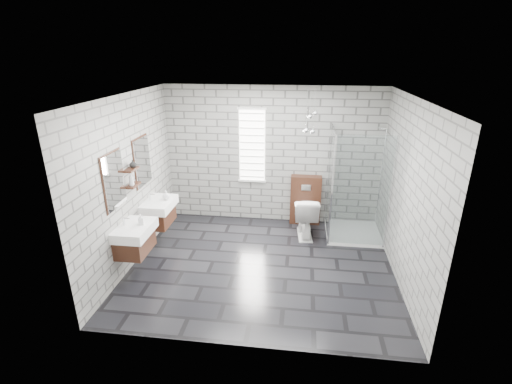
% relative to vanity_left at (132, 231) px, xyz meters
% --- Properties ---
extents(floor, '(4.20, 3.60, 0.02)m').
position_rel_vanity_left_xyz_m(floor, '(1.91, 0.51, -0.77)').
color(floor, black).
rests_on(floor, ground).
extents(ceiling, '(4.20, 3.60, 0.02)m').
position_rel_vanity_left_xyz_m(ceiling, '(1.91, 0.51, 1.95)').
color(ceiling, white).
rests_on(ceiling, wall_back).
extents(wall_back, '(4.20, 0.02, 2.70)m').
position_rel_vanity_left_xyz_m(wall_back, '(1.91, 2.32, 0.59)').
color(wall_back, gray).
rests_on(wall_back, floor).
extents(wall_front, '(4.20, 0.02, 2.70)m').
position_rel_vanity_left_xyz_m(wall_front, '(1.91, -1.30, 0.59)').
color(wall_front, gray).
rests_on(wall_front, floor).
extents(wall_left, '(0.02, 3.60, 2.70)m').
position_rel_vanity_left_xyz_m(wall_left, '(-0.20, 0.51, 0.59)').
color(wall_left, gray).
rests_on(wall_left, floor).
extents(wall_right, '(0.02, 3.60, 2.70)m').
position_rel_vanity_left_xyz_m(wall_right, '(4.02, 0.51, 0.59)').
color(wall_right, gray).
rests_on(wall_right, floor).
extents(vanity_left, '(0.47, 0.70, 1.57)m').
position_rel_vanity_left_xyz_m(vanity_left, '(0.00, 0.00, 0.00)').
color(vanity_left, '#3E2013').
rests_on(vanity_left, wall_left).
extents(vanity_right, '(0.47, 0.70, 1.57)m').
position_rel_vanity_left_xyz_m(vanity_right, '(0.00, 0.99, 0.00)').
color(vanity_right, '#3E2013').
rests_on(vanity_right, wall_left).
extents(shelf_lower, '(0.14, 0.30, 0.03)m').
position_rel_vanity_left_xyz_m(shelf_lower, '(-0.12, 0.46, 0.56)').
color(shelf_lower, '#3E2013').
rests_on(shelf_lower, wall_left).
extents(shelf_upper, '(0.14, 0.30, 0.03)m').
position_rel_vanity_left_xyz_m(shelf_upper, '(-0.12, 0.46, 0.82)').
color(shelf_upper, '#3E2013').
rests_on(shelf_upper, wall_left).
extents(window, '(0.56, 0.05, 1.48)m').
position_rel_vanity_left_xyz_m(window, '(1.51, 2.29, 0.79)').
color(window, white).
rests_on(window, wall_back).
extents(cistern_panel, '(0.60, 0.20, 1.00)m').
position_rel_vanity_left_xyz_m(cistern_panel, '(2.59, 2.21, -0.26)').
color(cistern_panel, '#3E2013').
rests_on(cistern_panel, floor).
extents(flush_plate, '(0.18, 0.01, 0.12)m').
position_rel_vanity_left_xyz_m(flush_plate, '(2.59, 2.10, 0.04)').
color(flush_plate, silver).
rests_on(flush_plate, cistern_panel).
extents(shower_enclosure, '(1.00, 1.00, 2.03)m').
position_rel_vanity_left_xyz_m(shower_enclosure, '(3.41, 1.69, -0.25)').
color(shower_enclosure, white).
rests_on(shower_enclosure, floor).
extents(pendant_cluster, '(0.25, 0.25, 0.80)m').
position_rel_vanity_left_xyz_m(pendant_cluster, '(2.59, 1.88, 1.32)').
color(pendant_cluster, silver).
rests_on(pendant_cluster, ceiling).
extents(toilet, '(0.51, 0.82, 0.80)m').
position_rel_vanity_left_xyz_m(toilet, '(2.59, 1.66, -0.36)').
color(toilet, white).
rests_on(toilet, floor).
extents(soap_bottle_a, '(0.09, 0.10, 0.17)m').
position_rel_vanity_left_xyz_m(soap_bottle_a, '(0.13, 0.05, 0.18)').
color(soap_bottle_a, '#B2B2B2').
rests_on(soap_bottle_a, vanity_left).
extents(soap_bottle_b, '(0.16, 0.16, 0.17)m').
position_rel_vanity_left_xyz_m(soap_bottle_b, '(0.16, 1.05, 0.18)').
color(soap_bottle_b, '#B2B2B2').
rests_on(soap_bottle_b, vanity_right).
extents(soap_bottle_c, '(0.09, 0.09, 0.21)m').
position_rel_vanity_left_xyz_m(soap_bottle_c, '(-0.11, 0.39, 0.68)').
color(soap_bottle_c, '#B2B2B2').
rests_on(soap_bottle_c, shelf_lower).
extents(vase, '(0.13, 0.13, 0.12)m').
position_rel_vanity_left_xyz_m(vase, '(-0.11, 0.51, 0.90)').
color(vase, '#B2B2B2').
rests_on(vase, shelf_upper).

